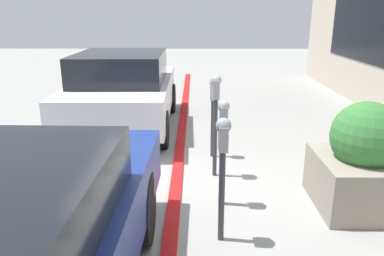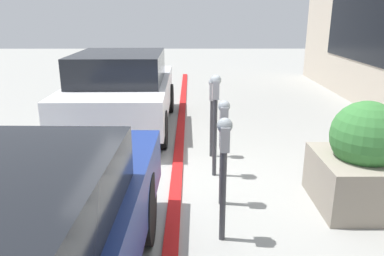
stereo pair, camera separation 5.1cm
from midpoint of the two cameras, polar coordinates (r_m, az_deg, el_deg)
name	(u,v)px [view 2 (the right image)]	position (r m, az deg, el deg)	size (l,w,h in m)	color
ground_plane	(182,188)	(5.19, -1.88, -9.13)	(40.00, 40.00, 0.00)	#999993
curb_strip	(176,187)	(5.18, -2.78, -8.93)	(19.00, 0.16, 0.04)	red
parking_meter_nearest	(224,154)	(3.71, 4.51, -4.01)	(0.18, 0.16, 1.34)	#38383D
parking_meter_second	(223,139)	(4.47, 4.47, -1.66)	(0.16, 0.14, 1.33)	#38383D
parking_meter_middle	(215,105)	(5.23, 3.30, 3.52)	(0.18, 0.15, 1.49)	#38383D
parking_meter_fourth	(212,104)	(6.01, 2.84, 3.66)	(0.15, 0.12, 1.31)	#38383D
planter_box	(362,162)	(4.97, 24.25, -4.72)	(1.11, 1.05, 1.32)	gray
parked_car_middle	(122,89)	(7.73, -10.85, 5.80)	(4.02, 1.96, 1.55)	silver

